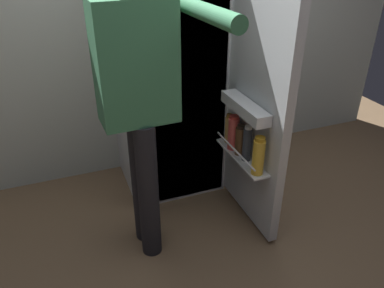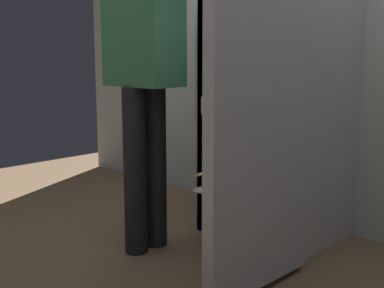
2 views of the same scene
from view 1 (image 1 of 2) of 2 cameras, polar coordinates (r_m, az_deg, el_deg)
name	(u,v)px [view 1 (image 1 of 2)]	position (r m, az deg, el deg)	size (l,w,h in m)	color
ground_plane	(195,219)	(2.66, 0.39, -11.31)	(5.54, 5.54, 0.00)	brown
kitchen_wall	(150,12)	(2.93, -6.43, 19.33)	(4.40, 0.10, 2.47)	beige
refrigerator	(173,80)	(2.65, -2.85, 9.79)	(0.75, 1.27, 1.71)	silver
person	(139,88)	(1.94, -8.02, 8.49)	(0.55, 0.72, 1.74)	black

